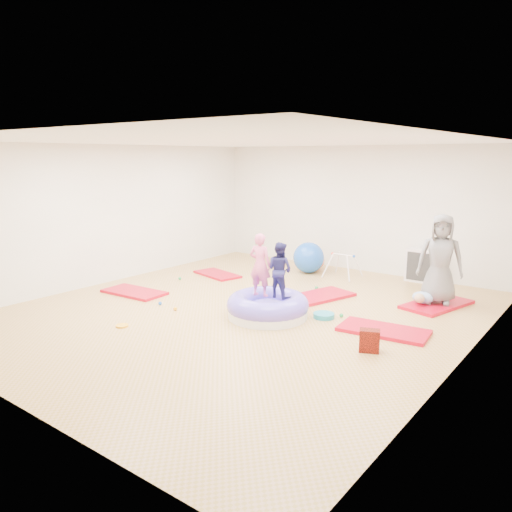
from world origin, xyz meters
The scene contains 19 objects.
room centered at (0.00, 0.00, 1.40)m, with size 7.01×8.01×2.81m.
gym_mat_front_left centered at (-2.37, -0.42, 0.03)m, with size 1.23×0.61×0.05m, color #BB051C.
gym_mat_mid_left centered at (-2.08, 1.64, 0.02)m, with size 1.10×0.55×0.05m, color #BB051C.
gym_mat_center_back centered at (0.58, 1.43, 0.03)m, with size 1.34×0.67×0.06m, color #BB051C.
gym_mat_right centered at (2.28, 0.43, 0.03)m, with size 1.29×0.64×0.05m, color #BB051C.
gym_mat_rear_right centered at (2.49, 2.25, 0.03)m, with size 1.34×0.67×0.06m, color #BB051C.
inflatable_cushion centered at (0.48, -0.03, 0.16)m, with size 1.34×1.34×0.42m.
child_pink centered at (0.34, -0.04, 0.90)m, with size 0.38×0.25×1.03m, color #DE5987.
child_navy centered at (0.64, 0.09, 0.84)m, with size 0.44×0.34×0.90m, color navy.
adult_caregiver centered at (2.48, 2.27, 0.83)m, with size 0.76×0.49×1.55m, color slate.
infant centered at (2.30, 2.03, 0.17)m, with size 0.37×0.37×0.22m.
ball_pit_balls centered at (-0.25, 0.35, 0.03)m, with size 3.95×2.69×0.06m.
exercise_ball_blue centered at (-0.62, 3.07, 0.34)m, with size 0.69×0.69×0.69m, color blue.
exercise_ball_orange centered at (-0.67, 3.47, 0.20)m, with size 0.40×0.40×0.40m, color #D55824.
infant_play_gym centered at (0.22, 3.07, 0.35)m, with size 0.68×0.65×0.52m.
cube_shelf centered at (1.70, 3.79, 0.34)m, with size 0.68×0.34×0.68m.
balance_disc centered at (1.24, 0.49, 0.04)m, with size 0.34×0.34×0.08m, color teal.
backpack centered at (2.43, -0.40, 0.15)m, with size 0.27×0.16×0.31m, color #961406.
yellow_toy centered at (-1.02, -1.76, 0.01)m, with size 0.19×0.19×0.03m, color #FFA812.
Camera 1 is at (5.02, -6.32, 2.57)m, focal length 35.00 mm.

